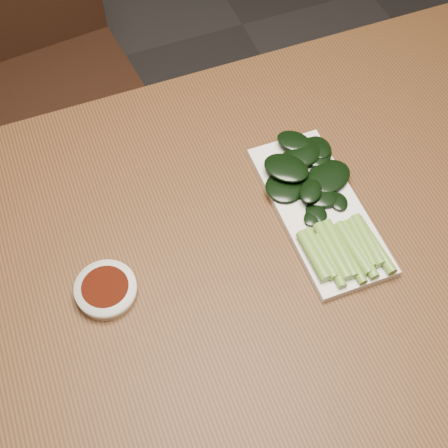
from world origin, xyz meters
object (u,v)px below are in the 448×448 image
(chair_far, at_px, (50,58))
(gai_lan, at_px, (321,201))
(table, at_px, (247,266))
(sauce_bowl, at_px, (106,290))
(serving_plate, at_px, (319,209))

(chair_far, xyz_separation_m, gai_lan, (0.33, -0.83, 0.29))
(table, distance_m, chair_far, 0.89)
(chair_far, relative_size, gai_lan, 2.75)
(sauce_bowl, distance_m, serving_plate, 0.37)
(serving_plate, bearing_deg, sauce_bowl, -177.17)
(sauce_bowl, bearing_deg, gai_lan, 3.50)
(sauce_bowl, bearing_deg, chair_far, 87.21)
(gai_lan, bearing_deg, table, -171.52)
(sauce_bowl, xyz_separation_m, serving_plate, (0.37, 0.02, -0.01))
(gai_lan, bearing_deg, serving_plate, -120.06)
(sauce_bowl, height_order, gai_lan, gai_lan)
(chair_far, distance_m, serving_plate, 0.94)
(table, xyz_separation_m, serving_plate, (0.13, 0.02, 0.08))
(serving_plate, relative_size, gai_lan, 0.96)
(serving_plate, distance_m, gai_lan, 0.02)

